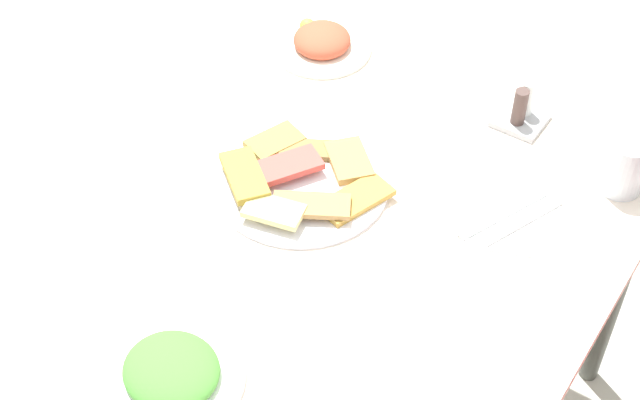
# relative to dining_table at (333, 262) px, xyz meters

# --- Properties ---
(dining_table) EXTENTS (1.18, 0.90, 0.75)m
(dining_table) POSITION_rel_dining_table_xyz_m (0.00, 0.00, 0.00)
(dining_table) COLOR silver
(dining_table) RESTS_ON ground_plane
(pide_platter) EXTENTS (0.31, 0.31, 0.04)m
(pide_platter) POSITION_rel_dining_table_xyz_m (-0.06, -0.11, 0.09)
(pide_platter) COLOR white
(pide_platter) RESTS_ON dining_table
(salad_plate_greens) EXTENTS (0.21, 0.21, 0.04)m
(salad_plate_greens) POSITION_rel_dining_table_xyz_m (0.37, -0.04, 0.09)
(salad_plate_greens) COLOR white
(salad_plate_greens) RESTS_ON dining_table
(salad_plate_rice) EXTENTS (0.20, 0.20, 0.05)m
(salad_plate_rice) POSITION_rel_dining_table_xyz_m (-0.42, -0.30, 0.09)
(salad_plate_rice) COLOR white
(salad_plate_rice) RESTS_ON dining_table
(drinking_glass) EXTENTS (0.08, 0.08, 0.11)m
(drinking_glass) POSITION_rel_dining_table_xyz_m (-0.37, 0.36, 0.13)
(drinking_glass) COLOR silver
(drinking_glass) RESTS_ON dining_table
(paper_napkin) EXTENTS (0.21, 0.21, 0.00)m
(paper_napkin) POSITION_rel_dining_table_xyz_m (-0.19, 0.24, 0.08)
(paper_napkin) COLOR white
(paper_napkin) RESTS_ON dining_table
(fork) EXTENTS (0.18, 0.09, 0.00)m
(fork) POSITION_rel_dining_table_xyz_m (-0.19, 0.22, 0.08)
(fork) COLOR silver
(fork) RESTS_ON paper_napkin
(spoon) EXTENTS (0.17, 0.08, 0.00)m
(spoon) POSITION_rel_dining_table_xyz_m (-0.19, 0.26, 0.08)
(spoon) COLOR silver
(spoon) RESTS_ON paper_napkin
(condiment_caddy) EXTENTS (0.09, 0.09, 0.09)m
(condiment_caddy) POSITION_rel_dining_table_xyz_m (-0.43, 0.14, 0.10)
(condiment_caddy) COLOR #B2B2B7
(condiment_caddy) RESTS_ON dining_table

